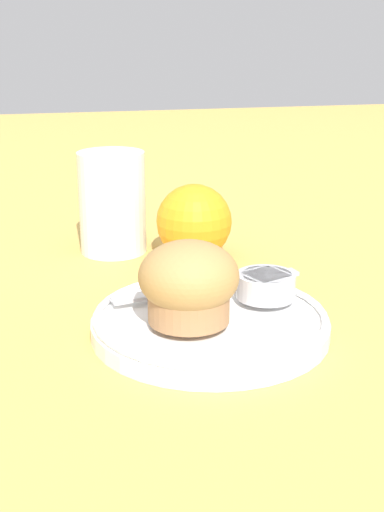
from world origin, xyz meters
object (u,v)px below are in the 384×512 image
Objects in this scene: juice_glass at (112,203)px; butter_knife at (209,286)px; muffin at (189,283)px; orange_fruit at (194,222)px.

butter_knife is at bearing -70.63° from juice_glass.
butter_knife is at bearing 63.91° from muffin.
muffin reaches higher than butter_knife.
muffin is 0.98× the size of orange_fruit.
juice_glass is (-0.03, 0.26, 0.00)m from muffin.
muffin is at bearing -103.80° from orange_fruit.
juice_glass reaches higher than muffin.
juice_glass is (-0.08, 0.04, 0.02)m from orange_fruit.
juice_glass is (-0.07, 0.19, 0.04)m from butter_knife.
juice_glass reaches higher than orange_fruit.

